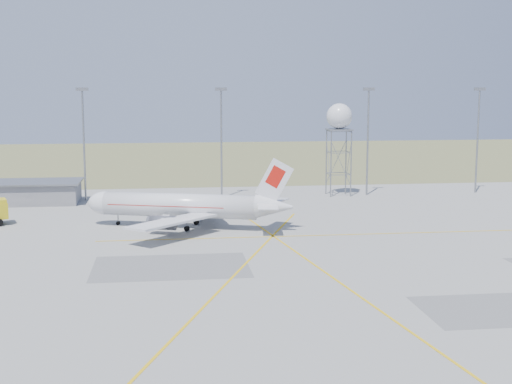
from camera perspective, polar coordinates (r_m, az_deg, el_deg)
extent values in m
plane|color=#A2A39D|center=(72.03, 9.61, -8.36)|extent=(400.00, 400.00, 0.00)
cube|color=olive|center=(207.94, -1.64, 2.73)|extent=(400.00, 120.00, 0.03)
cube|color=gray|center=(133.53, -17.84, -0.10)|extent=(18.00, 9.00, 3.60)
cube|color=gray|center=(133.27, -17.87, 0.73)|extent=(19.00, 10.00, 0.30)
cylinder|color=gray|center=(133.12, -13.60, 3.60)|extent=(0.36, 0.36, 20.00)
cube|color=gray|center=(132.69, -13.75, 8.00)|extent=(2.20, 0.50, 0.60)
cylinder|color=gray|center=(132.74, -2.79, 3.82)|extent=(0.36, 0.36, 20.00)
cube|color=gray|center=(132.31, -2.82, 8.22)|extent=(2.20, 0.50, 0.60)
cylinder|color=gray|center=(137.80, 8.93, 3.89)|extent=(0.36, 0.36, 20.00)
cube|color=gray|center=(137.39, 9.02, 8.14)|extent=(2.20, 0.50, 0.60)
cylinder|color=gray|center=(145.48, 17.29, 3.85)|extent=(0.36, 0.36, 20.00)
cube|color=gray|center=(145.09, 17.47, 7.87)|extent=(2.20, 0.50, 0.60)
cylinder|color=silver|center=(105.47, -6.12, -1.06)|extent=(22.88, 10.55, 3.53)
ellipsoid|color=silver|center=(109.36, -11.87, -0.86)|extent=(6.47, 5.12, 3.53)
cube|color=black|center=(109.69, -12.39, -0.57)|extent=(1.88, 2.26, 0.86)
cone|color=silver|center=(102.20, 1.47, -1.17)|extent=(6.13, 5.01, 3.53)
cube|color=silver|center=(101.65, 1.48, 0.89)|extent=(5.45, 2.03, 6.64)
cube|color=#B4140C|center=(101.54, 1.58, 1.23)|extent=(2.98, 1.24, 3.40)
cube|color=silver|center=(104.95, 1.49, -0.67)|extent=(4.20, 5.49, 0.16)
cube|color=silver|center=(99.46, 0.95, -1.18)|extent=(4.20, 5.49, 0.16)
cube|color=silver|center=(112.77, -4.28, -0.88)|extent=(6.08, 14.55, 0.32)
cube|color=silver|center=(97.77, -6.73, -2.35)|extent=(12.89, 13.06, 0.32)
cylinder|color=slate|center=(110.82, -5.76, -1.48)|extent=(4.15, 3.09, 2.03)
cylinder|color=slate|center=(101.23, -7.43, -2.45)|extent=(4.15, 3.09, 2.03)
cube|color=#B4140C|center=(105.98, -7.03, -0.98)|extent=(17.87, 8.93, 0.11)
cylinder|color=black|center=(109.20, -10.97, -2.42)|extent=(0.78, 0.78, 0.79)
cube|color=black|center=(105.49, -5.17, -2.68)|extent=(2.50, 5.30, 0.79)
cylinder|color=gray|center=(105.42, -5.18, -2.47)|extent=(0.27, 0.27, 1.59)
cylinder|color=gray|center=(134.48, 6.02, 2.26)|extent=(0.23, 0.23, 12.60)
cylinder|color=gray|center=(135.43, 7.61, 2.27)|extent=(0.23, 0.23, 12.60)
cylinder|color=gray|center=(139.16, 7.20, 2.44)|extent=(0.23, 0.23, 12.60)
cylinder|color=gray|center=(138.24, 5.65, 2.43)|extent=(0.23, 0.23, 12.60)
cube|color=gray|center=(136.29, 6.66, 4.99)|extent=(4.48, 4.48, 0.24)
sphere|color=silver|center=(136.17, 6.68, 6.05)|extent=(4.85, 4.85, 4.85)
cube|color=black|center=(114.25, -19.64, -0.84)|extent=(0.99, 2.69, 1.08)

